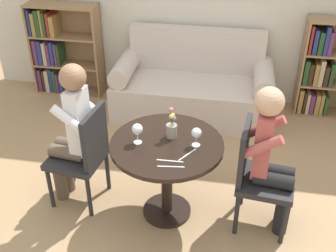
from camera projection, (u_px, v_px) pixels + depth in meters
The scene contains 15 objects.
ground_plane at pixel (167, 211), 3.55m from camera, with size 16.00×16.00×0.00m, color tan.
round_table at pixel (167, 159), 3.25m from camera, with size 0.87×0.87×0.70m.
couch at pixel (193, 88), 4.79m from camera, with size 1.76×0.80×0.92m.
bookshelf_left at pixel (59, 50), 5.13m from camera, with size 0.84×0.28×1.11m.
bookshelf_right at pixel (328, 70), 4.68m from camera, with size 0.84×0.28×1.11m.
chair_left at pixel (84, 153), 3.42m from camera, with size 0.47×0.47×0.90m.
chair_right at pixel (257, 173), 3.20m from camera, with size 0.46×0.46×0.90m.
person_left at pixel (72, 132), 3.35m from camera, with size 0.44×0.37×1.27m.
person_right at pixel (272, 158), 3.09m from camera, with size 0.44×0.37×1.22m.
wine_glass_left at pixel (137, 130), 3.12m from camera, with size 0.08×0.08×0.16m.
wine_glass_right at pixel (196, 133), 3.09m from camera, with size 0.08×0.08×0.15m.
flower_vase at pixel (172, 127), 3.20m from camera, with size 0.08×0.08×0.25m.
knife_left_setting at pixel (187, 155), 3.04m from camera, with size 0.11×0.17×0.00m.
fork_left_setting at pixel (170, 161), 2.98m from camera, with size 0.19×0.02×0.00m.
knife_right_setting at pixel (171, 167), 2.93m from camera, with size 0.19×0.03×0.00m.
Camera 1 is at (0.46, -2.57, 2.51)m, focal length 45.00 mm.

